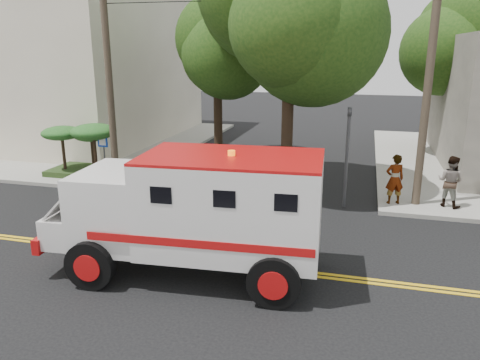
% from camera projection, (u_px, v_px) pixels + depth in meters
% --- Properties ---
extents(ground, '(100.00, 100.00, 0.00)m').
position_uv_depth(ground, '(191.00, 260.00, 12.74)').
color(ground, black).
rests_on(ground, ground).
extents(sidewalk_nw, '(17.00, 17.00, 0.15)m').
position_uv_depth(sidewalk_nw, '(63.00, 141.00, 28.64)').
color(sidewalk_nw, gray).
rests_on(sidewalk_nw, ground).
extents(building_left, '(16.00, 14.00, 10.00)m').
position_uv_depth(building_left, '(41.00, 55.00, 29.15)').
color(building_left, beige).
rests_on(building_left, sidewalk_nw).
extents(utility_pole_left, '(0.28, 0.28, 9.00)m').
position_uv_depth(utility_pole_left, '(109.00, 76.00, 18.49)').
color(utility_pole_left, '#382D23').
rests_on(utility_pole_left, ground).
extents(utility_pole_right, '(0.28, 0.28, 9.00)m').
position_uv_depth(utility_pole_right, '(429.00, 81.00, 15.71)').
color(utility_pole_right, '#382D23').
rests_on(utility_pole_right, ground).
extents(tree_left, '(4.48, 4.20, 7.70)m').
position_uv_depth(tree_left, '(222.00, 45.00, 22.81)').
color(tree_left, black).
rests_on(tree_left, ground).
extents(tree_right, '(4.80, 4.50, 8.20)m').
position_uv_depth(tree_right, '(464.00, 37.00, 23.53)').
color(tree_right, black).
rests_on(tree_right, ground).
extents(traffic_signal, '(0.15, 0.18, 3.60)m').
position_uv_depth(traffic_signal, '(347.00, 147.00, 16.39)').
color(traffic_signal, '#3F3F42').
rests_on(traffic_signal, ground).
extents(accessibility_sign, '(0.45, 0.10, 2.02)m').
position_uv_depth(accessibility_sign, '(104.00, 152.00, 19.65)').
color(accessibility_sign, '#3F3F42').
rests_on(accessibility_sign, ground).
extents(palm_planter, '(3.52, 2.63, 2.36)m').
position_uv_depth(palm_planter, '(84.00, 142.00, 20.31)').
color(palm_planter, '#1E3314').
rests_on(palm_planter, sidewalk_nw).
extents(armored_truck, '(7.04, 3.18, 3.13)m').
position_uv_depth(armored_truck, '(196.00, 207.00, 11.51)').
color(armored_truck, silver).
rests_on(armored_truck, ground).
extents(pedestrian_a, '(0.77, 0.62, 1.82)m').
position_uv_depth(pedestrian_a, '(395.00, 179.00, 16.68)').
color(pedestrian_a, gray).
rests_on(pedestrian_a, sidewalk_ne).
extents(pedestrian_b, '(1.11, 1.04, 1.83)m').
position_uv_depth(pedestrian_b, '(450.00, 181.00, 16.37)').
color(pedestrian_b, gray).
rests_on(pedestrian_b, sidewalk_ne).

